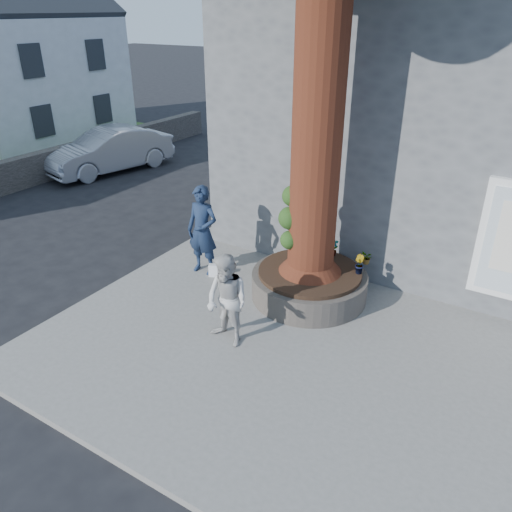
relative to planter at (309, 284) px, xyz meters
The scene contains 14 objects.
ground 2.19m from the planter, 111.80° to the right, with size 120.00×120.00×0.00m, color black.
pavement 1.27m from the planter, 55.01° to the right, with size 9.00×8.00×0.12m, color slate.
yellow_line 4.00m from the planter, 165.44° to the right, with size 0.10×30.00×0.01m, color yellow.
stone_shop 6.12m from the planter, 71.86° to the left, with size 10.30×8.30×6.30m.
planter is the anchor object (origin of this frame).
cottage_far 18.62m from the planter, 160.88° to the left, with size 7.30×7.40×8.75m.
man 2.56m from the planter, behind, with size 0.72×0.47×1.97m, color #16243F.
woman 2.24m from the planter, 103.93° to the right, with size 0.81×0.63×1.66m, color #B6B3AE.
shopping_bag 2.17m from the planter, behind, with size 0.20×0.12×0.28m, color white.
car_silver 11.07m from the planter, 156.69° to the left, with size 1.61×4.60×1.52m, color #9FA0A6.
plant_a 0.99m from the planter, 81.71° to the left, with size 0.20×0.13×0.38m, color gray.
plant_b 1.06m from the planter, 25.57° to the left, with size 0.21×0.20×0.38m, color gray.
plant_c 0.97m from the planter, 88.27° to the left, with size 0.18×0.18×0.31m, color gray.
plant_d 1.28m from the planter, 45.00° to the left, with size 0.25×0.22×0.28m, color gray.
Camera 1 is at (4.46, -5.96, 5.39)m, focal length 35.00 mm.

